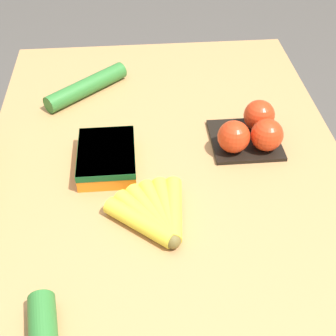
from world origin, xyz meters
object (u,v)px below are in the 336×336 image
Objects in this scene: carrot_bag at (107,156)px; tomato_pack at (252,131)px; banana_bunch at (156,215)px; cucumber_near at (87,87)px.

tomato_pack is at bearing -81.98° from carrot_bag.
banana_bunch is 1.03× the size of carrot_bag.
banana_bunch is 0.22m from carrot_bag.
cucumber_near reaches higher than banana_bunch.
carrot_bag is at bearing 98.02° from tomato_pack.
cucumber_near is at bearing 10.82° from carrot_bag.
carrot_bag and cucumber_near have the same top height.
cucumber_near is (0.28, 0.44, -0.02)m from tomato_pack.
carrot_bag is 0.34m from cucumber_near.
cucumber_near is (0.33, 0.06, -0.00)m from carrot_bag.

